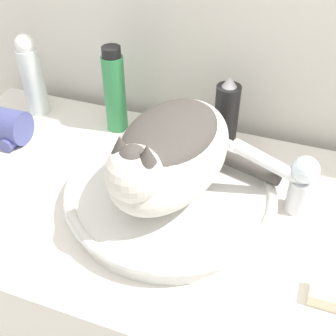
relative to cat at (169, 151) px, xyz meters
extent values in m
cube|color=white|center=(-0.04, 0.01, -0.57)|extent=(1.06, 0.56, 0.88)
cylinder|color=silver|center=(0.00, 0.01, -0.11)|extent=(0.38, 0.38, 0.04)
torus|color=silver|center=(0.00, 0.01, -0.09)|extent=(0.40, 0.40, 0.02)
ellipsoid|color=silver|center=(0.00, 0.01, -0.01)|extent=(0.22, 0.32, 0.15)
ellipsoid|color=#47423D|center=(0.00, 0.01, 0.03)|extent=(0.18, 0.24, 0.07)
sphere|color=silver|center=(-0.02, -0.11, 0.03)|extent=(0.09, 0.09, 0.09)
sphere|color=#47423D|center=(-0.02, -0.11, 0.06)|extent=(0.05, 0.05, 0.05)
cone|color=#47423D|center=(-0.04, -0.11, 0.08)|extent=(0.03, 0.03, 0.03)
cone|color=#47423D|center=(0.01, -0.11, 0.08)|extent=(0.03, 0.03, 0.03)
cylinder|color=#47423D|center=(0.10, 0.10, -0.07)|extent=(0.19, 0.08, 0.03)
cylinder|color=silver|center=(0.23, 0.07, -0.10)|extent=(0.04, 0.04, 0.07)
cylinder|color=silver|center=(0.17, 0.06, -0.02)|extent=(0.14, 0.06, 0.10)
sphere|color=silver|center=(0.23, 0.07, -0.04)|extent=(0.05, 0.05, 0.05)
cylinder|color=#338C4C|center=(-0.21, 0.21, -0.04)|extent=(0.05, 0.05, 0.18)
cylinder|color=black|center=(-0.21, 0.21, 0.06)|extent=(0.04, 0.04, 0.02)
cylinder|color=silver|center=(-0.42, 0.21, -0.05)|extent=(0.05, 0.05, 0.17)
sphere|color=white|center=(-0.42, 0.21, 0.04)|extent=(0.05, 0.05, 0.05)
cylinder|color=black|center=(0.05, 0.21, -0.05)|extent=(0.05, 0.05, 0.16)
cone|color=#B7B7BC|center=(0.05, 0.21, 0.04)|extent=(0.03, 0.03, 0.02)
cylinder|color=#474C8C|center=(-0.40, 0.08, -0.12)|extent=(0.03, 0.10, 0.03)
cube|color=beige|center=(0.30, -0.11, -0.12)|extent=(0.07, 0.04, 0.02)
camera|label=1|loc=(0.19, -0.54, 0.44)|focal=45.00mm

